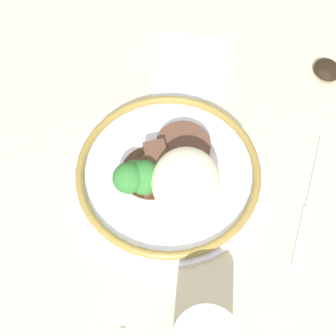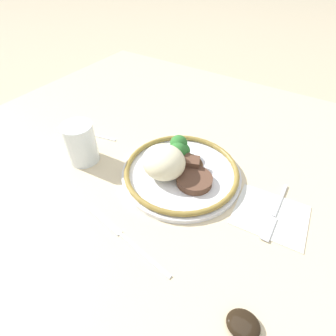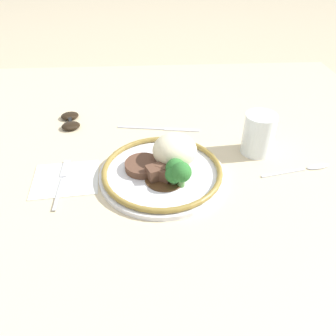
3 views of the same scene
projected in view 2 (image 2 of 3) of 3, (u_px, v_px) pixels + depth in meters
The scene contains 8 objects.
ground_plane at pixel (186, 211), 0.59m from camera, with size 8.00×8.00×0.00m, color tan.
dining_table at pixel (186, 205), 0.58m from camera, with size 1.44×1.27×0.04m.
napkin at pixel (271, 215), 0.53m from camera, with size 0.15×0.13×0.00m.
plate at pixel (178, 167), 0.61m from camera, with size 0.28×0.28×0.09m.
juice_glass at pixel (81, 145), 0.63m from camera, with size 0.07×0.07×0.10m.
fork at pixel (274, 216), 0.53m from camera, with size 0.02×0.17×0.00m.
knife at pixel (122, 236), 0.50m from camera, with size 0.22×0.04×0.00m.
spoon at pixel (78, 131), 0.75m from camera, with size 0.17×0.05×0.01m.
Camera 2 is at (-0.17, 0.33, 0.48)m, focal length 28.00 mm.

